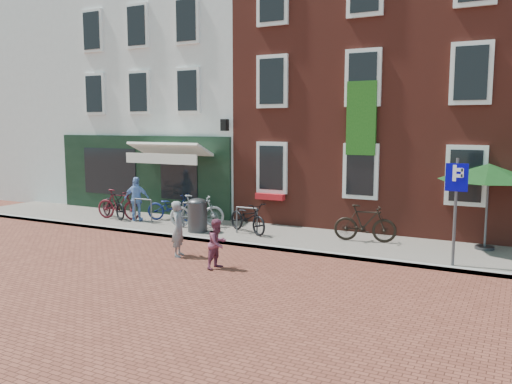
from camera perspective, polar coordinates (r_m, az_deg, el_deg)
The scene contains 17 objects.
ground at distance 15.32m, azimuth -4.80°, elevation -5.55°, with size 80.00×80.00×0.00m, color brown.
sidewalk at distance 16.12m, azimuth 1.07°, elevation -4.70°, with size 24.00×3.00×0.10m, color slate.
building_stucco at distance 23.56m, azimuth -6.18°, elevation 9.95°, with size 8.00×8.00×9.00m, color silver.
building_brick_mid at distance 20.58m, azimuth 10.63°, elevation 11.64°, with size 6.00×8.00×10.00m, color maroon.
filler_left at distance 28.39m, azimuth -19.08°, elevation 9.14°, with size 7.00×8.00×9.00m, color silver.
litter_bin at distance 16.39m, azimuth -6.39°, elevation -2.31°, with size 0.61×0.61×1.12m.
parking_sign at distance 13.05m, azimuth 20.92°, elevation -0.27°, with size 0.50×0.08×2.54m.
parasol at distance 15.08m, azimuth 24.00°, elevation 2.32°, with size 2.59×2.59×2.40m.
woman at distance 13.78m, azimuth -8.42°, elevation -3.98°, with size 0.53×0.35×1.45m, color slate.
boy at distance 12.56m, azimuth -4.22°, elevation -5.63°, with size 0.58×0.45×1.20m, color #7C364D.
cafe_person at distance 18.54m, azimuth -12.83°, elevation -0.74°, with size 0.90×0.37×1.53m, color #789EDC.
bicycle_0 at distance 19.34m, azimuth -15.24°, elevation -1.35°, with size 0.63×1.81×0.95m, color black.
bicycle_1 at distance 19.03m, azimuth -14.71°, elevation -1.31°, with size 0.50×1.76×1.06m, color #4E1119.
bicycle_2 at distance 18.38m, azimuth -9.15°, elevation -1.63°, with size 0.63×1.81×0.95m, color #111C52.
bicycle_3 at distance 17.13m, azimuth -6.43°, elevation -2.06°, with size 0.50×1.76×1.06m, color #A3A2A5.
bicycle_4 at distance 16.13m, azimuth -0.90°, elevation -2.79°, with size 0.63×1.81×0.95m, color black.
bicycle_5 at distance 15.23m, azimuth 11.77°, elevation -3.35°, with size 0.50×1.76×1.06m, color black.
Camera 1 is at (7.98, -12.63, 3.41)m, focal length 36.77 mm.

